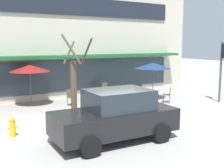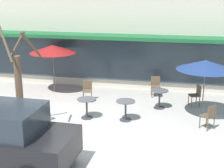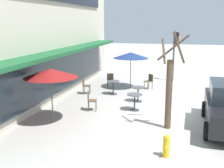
% 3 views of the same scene
% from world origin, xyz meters
% --- Properties ---
extents(ground_plane, '(80.00, 80.00, 0.00)m').
position_xyz_m(ground_plane, '(0.00, 0.00, 0.00)').
color(ground_plane, '#ADA8A0').
extents(building_facade, '(18.48, 9.10, 7.64)m').
position_xyz_m(building_facade, '(0.00, 9.97, 3.82)').
color(building_facade, beige).
rests_on(building_facade, ground).
extents(cafe_table_near_wall, '(0.70, 0.70, 0.76)m').
position_xyz_m(cafe_table_near_wall, '(-0.31, 1.82, 0.52)').
color(cafe_table_near_wall, '#333338').
rests_on(cafe_table_near_wall, ground).
extents(cafe_table_streetside, '(0.70, 0.70, 0.76)m').
position_xyz_m(cafe_table_streetside, '(2.26, 3.48, 0.52)').
color(cafe_table_streetside, '#333338').
rests_on(cafe_table_streetside, ground).
extents(cafe_table_by_tree, '(0.70, 0.70, 0.76)m').
position_xyz_m(cafe_table_by_tree, '(1.14, 1.91, 0.52)').
color(cafe_table_by_tree, '#333338').
rests_on(cafe_table_by_tree, ground).
extents(patio_umbrella_green_folded, '(2.10, 2.10, 2.20)m').
position_xyz_m(patio_umbrella_green_folded, '(-2.72, 4.72, 2.02)').
color(patio_umbrella_green_folded, '#4C4C51').
rests_on(patio_umbrella_green_folded, ground).
extents(patio_umbrella_cream_folded, '(2.10, 2.10, 2.20)m').
position_xyz_m(patio_umbrella_cream_folded, '(3.91, 2.82, 2.02)').
color(patio_umbrella_cream_folded, '#4C4C51').
rests_on(patio_umbrella_cream_folded, ground).
extents(cafe_chair_0, '(0.49, 0.49, 0.89)m').
position_xyz_m(cafe_chair_0, '(-0.84, 3.76, 0.53)').
color(cafe_chair_0, brown).
rests_on(cafe_chair_0, ground).
extents(cafe_chair_1, '(0.52, 0.52, 0.89)m').
position_xyz_m(cafe_chair_1, '(3.71, 4.02, 0.53)').
color(cafe_chair_1, brown).
rests_on(cafe_chair_1, ground).
extents(cafe_chair_2, '(0.47, 0.47, 0.89)m').
position_xyz_m(cafe_chair_2, '(1.96, 5.02, 0.53)').
color(cafe_chair_2, brown).
rests_on(cafe_chair_2, ground).
extents(cafe_chair_3, '(0.57, 0.57, 0.89)m').
position_xyz_m(cafe_chair_3, '(4.09, 1.69, 0.53)').
color(cafe_chair_3, brown).
rests_on(cafe_chair_3, ground).
extents(street_tree, '(1.19, 1.19, 3.66)m').
position_xyz_m(street_tree, '(-2.14, 0.21, 1.55)').
color(street_tree, brown).
rests_on(street_tree, ground).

